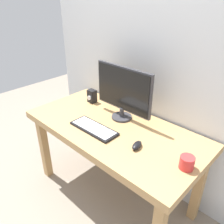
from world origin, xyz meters
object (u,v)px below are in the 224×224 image
Objects in this scene: coffee_mug at (187,163)px; monitor at (123,91)px; mouse at (137,145)px; audio_controller at (92,96)px; keyboard_primary at (94,128)px; desk at (113,136)px.

monitor is at bearing 164.26° from coffee_mug.
monitor is 0.47m from mouse.
coffee_mug is (1.07, -0.21, -0.02)m from audio_controller.
monitor is at bearing 83.37° from keyboard_primary.
desk is 2.70× the size of monitor.
mouse is 0.78m from audio_controller.
keyboard_primary is 3.78× the size of mouse.
audio_controller reaches higher than desk.
mouse is at bearing -19.45° from audio_controller.
keyboard_primary reaches higher than desk.
monitor reaches higher than desk.
monitor reaches higher than audio_controller.
coffee_mug is at bearing -11.18° from audio_controller.
desk is at bearing 61.61° from keyboard_primary.
audio_controller is (-0.36, 0.31, 0.05)m from keyboard_primary.
keyboard_primary is 3.27× the size of audio_controller.
coffee_mug is at bearing -4.86° from mouse.
monitor reaches higher than coffee_mug.
mouse reaches higher than desk.
coffee_mug reaches higher than keyboard_primary.
audio_controller is (-0.44, 0.17, 0.15)m from desk.
coffee_mug reaches higher than desk.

